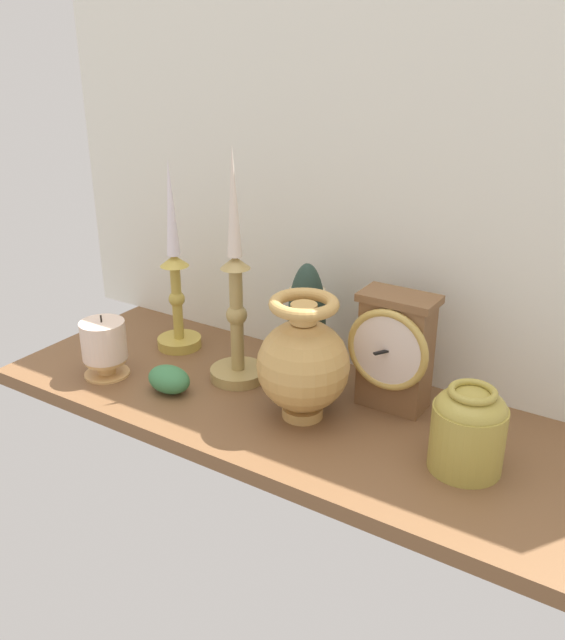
% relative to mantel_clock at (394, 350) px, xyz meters
% --- Properties ---
extents(ground_plane, '(1.00, 0.36, 0.02)m').
position_rel_mantel_clock_xyz_m(ground_plane, '(-0.13, -0.08, -0.11)').
color(ground_plane, brown).
extents(back_wall, '(1.20, 0.02, 0.65)m').
position_rel_mantel_clock_xyz_m(back_wall, '(-0.13, 0.11, 0.23)').
color(back_wall, silver).
rests_on(back_wall, ground_plane).
extents(mantel_clock, '(0.13, 0.09, 0.19)m').
position_rel_mantel_clock_xyz_m(mantel_clock, '(0.00, 0.00, 0.00)').
color(mantel_clock, brown).
rests_on(mantel_clock, ground_plane).
extents(candlestick_tall_left, '(0.09, 0.09, 0.39)m').
position_rel_mantel_clock_xyz_m(candlestick_tall_left, '(-0.26, -0.05, 0.03)').
color(candlestick_tall_left, tan).
rests_on(candlestick_tall_left, ground_plane).
extents(candlestick_tall_center, '(0.08, 0.08, 0.35)m').
position_rel_mantel_clock_xyz_m(candlestick_tall_center, '(-0.42, -0.01, 0.03)').
color(candlestick_tall_center, gold).
rests_on(candlestick_tall_center, ground_plane).
extents(brass_vase_bulbous, '(0.14, 0.14, 0.19)m').
position_rel_mantel_clock_xyz_m(brass_vase_bulbous, '(-0.10, -0.10, -0.00)').
color(brass_vase_bulbous, tan).
rests_on(brass_vase_bulbous, ground_plane).
extents(brass_vase_jar, '(0.10, 0.10, 0.12)m').
position_rel_mantel_clock_xyz_m(brass_vase_jar, '(0.15, -0.10, -0.03)').
color(brass_vase_jar, '#A9953E').
rests_on(brass_vase_jar, ground_plane).
extents(pillar_candle_front, '(0.08, 0.08, 0.11)m').
position_rel_mantel_clock_xyz_m(pillar_candle_front, '(-0.45, -0.16, -0.04)').
color(pillar_candle_front, tan).
rests_on(pillar_candle_front, ground_plane).
extents(tall_ceramic_vase, '(0.06, 0.06, 0.20)m').
position_rel_mantel_clock_xyz_m(tall_ceramic_vase, '(-0.16, 0.01, 0.01)').
color(tall_ceramic_vase, '#25392F').
rests_on(tall_ceramic_vase, ground_plane).
extents(ivy_sprig, '(0.08, 0.05, 0.04)m').
position_rel_mantel_clock_xyz_m(ivy_sprig, '(-0.32, -0.15, -0.07)').
color(ivy_sprig, '#3D7D4A').
rests_on(ivy_sprig, ground_plane).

